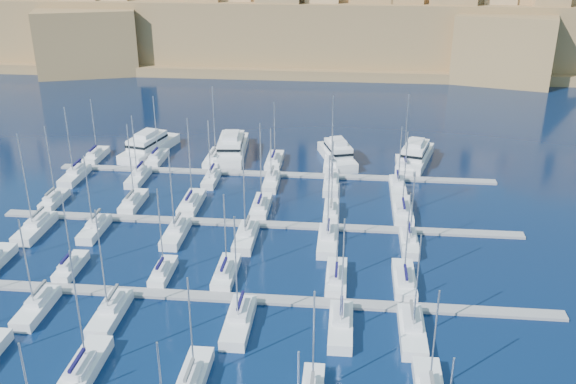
# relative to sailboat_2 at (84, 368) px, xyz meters

# --- Properties ---
(ground) EXTENTS (600.00, 600.00, 0.00)m
(ground) POSITION_rel_sailboat_2_xyz_m (13.23, 28.18, -0.76)
(ground) COLOR black
(ground) RESTS_ON ground
(pontoon_mid_near) EXTENTS (84.00, 2.00, 0.40)m
(pontoon_mid_near) POSITION_rel_sailboat_2_xyz_m (13.23, 16.18, -0.56)
(pontoon_mid_near) COLOR slate
(pontoon_mid_near) RESTS_ON ground
(pontoon_mid_far) EXTENTS (84.00, 2.00, 0.40)m
(pontoon_mid_far) POSITION_rel_sailboat_2_xyz_m (13.23, 38.18, -0.56)
(pontoon_mid_far) COLOR slate
(pontoon_mid_far) RESTS_ON ground
(pontoon_far) EXTENTS (84.00, 2.00, 0.40)m
(pontoon_far) POSITION_rel_sailboat_2_xyz_m (13.23, 60.18, -0.56)
(pontoon_far) COLOR slate
(pontoon_far) RESTS_ON ground
(sailboat_2) EXTENTS (2.96, 9.88, 15.10)m
(sailboat_2) POSITION_rel_sailboat_2_xyz_m (0.00, 0.00, 0.00)
(sailboat_2) COLOR silver
(sailboat_2) RESTS_ON ground
(sailboat_3) EXTENTS (2.70, 9.02, 12.95)m
(sailboat_3) POSITION_rel_sailboat_2_xyz_m (12.09, -0.42, -0.03)
(sailboat_3) COLOR silver
(sailboat_3) RESTS_ON ground
(sailboat_13) EXTENTS (2.34, 7.81, 11.86)m
(sailboat_13) POSITION_rel_sailboat_2_xyz_m (-10.45, 20.98, -0.04)
(sailboat_13) COLOR silver
(sailboat_13) RESTS_ON ground
(sailboat_14) EXTENTS (2.27, 7.58, 13.24)m
(sailboat_14) POSITION_rel_sailboat_2_xyz_m (2.78, 20.87, -0.03)
(sailboat_14) COLOR silver
(sailboat_14) RESTS_ON ground
(sailboat_15) EXTENTS (2.69, 8.97, 12.53)m
(sailboat_15) POSITION_rel_sailboat_2_xyz_m (11.46, 21.55, -0.03)
(sailboat_15) COLOR silver
(sailboat_15) RESTS_ON ground
(sailboat_16) EXTENTS (2.75, 9.18, 14.63)m
(sailboat_16) POSITION_rel_sailboat_2_xyz_m (26.57, 21.66, -0.01)
(sailboat_16) COLOR silver
(sailboat_16) RESTS_ON ground
(sailboat_17) EXTENTS (2.89, 9.63, 13.52)m
(sailboat_17) POSITION_rel_sailboat_2_xyz_m (35.67, 21.88, -0.01)
(sailboat_17) COLOR silver
(sailboat_17) RESTS_ON ground
(sailboat_19) EXTENTS (2.68, 8.95, 13.42)m
(sailboat_19) POSITION_rel_sailboat_2_xyz_m (-10.52, 10.82, -0.02)
(sailboat_19) COLOR silver
(sailboat_19) RESTS_ON ground
(sailboat_20) EXTENTS (2.85, 9.51, 15.25)m
(sailboat_20) POSITION_rel_sailboat_2_xyz_m (-0.93, 10.54, -0.00)
(sailboat_20) COLOR silver
(sailboat_20) RESTS_ON ground
(sailboat_21) EXTENTS (3.02, 10.06, 15.33)m
(sailboat_21) POSITION_rel_sailboat_2_xyz_m (15.18, 10.27, 0.00)
(sailboat_21) COLOR silver
(sailboat_21) RESTS_ON ground
(sailboat_22) EXTENTS (2.84, 9.47, 15.47)m
(sailboat_22) POSITION_rel_sailboat_2_xyz_m (27.44, 10.56, -0.00)
(sailboat_22) COLOR silver
(sailboat_22) RESTS_ON ground
(sailboat_23) EXTENTS (2.95, 9.84, 14.03)m
(sailboat_23) POSITION_rel_sailboat_2_xyz_m (35.83, 10.38, -0.01)
(sailboat_23) COLOR silver
(sailboat_23) RESTS_ON ground
(sailboat_24) EXTENTS (2.40, 8.02, 14.09)m
(sailboat_24) POSITION_rel_sailboat_2_xyz_m (-22.82, 43.08, -0.02)
(sailboat_24) COLOR silver
(sailboat_24) RESTS_ON ground
(sailboat_25) EXTENTS (2.68, 8.94, 14.73)m
(sailboat_25) POSITION_rel_sailboat_2_xyz_m (-8.89, 43.54, -0.01)
(sailboat_25) COLOR silver
(sailboat_25) RESTS_ON ground
(sailboat_26) EXTENTS (2.96, 9.88, 15.86)m
(sailboat_26) POSITION_rel_sailboat_2_xyz_m (1.18, 44.00, 0.01)
(sailboat_26) COLOR silver
(sailboat_26) RESTS_ON ground
(sailboat_27) EXTENTS (2.80, 9.33, 15.56)m
(sailboat_27) POSITION_rel_sailboat_2_xyz_m (13.21, 43.73, -0.00)
(sailboat_27) COLOR silver
(sailboat_27) RESTS_ON ground
(sailboat_28) EXTENTS (2.42, 8.06, 13.11)m
(sailboat_28) POSITION_rel_sailboat_2_xyz_m (25.09, 43.11, -0.03)
(sailboat_28) COLOR silver
(sailboat_28) RESTS_ON ground
(sailboat_29) EXTENTS (3.14, 10.47, 14.60)m
(sailboat_29) POSITION_rel_sailboat_2_xyz_m (36.85, 44.29, 0.00)
(sailboat_29) COLOR silver
(sailboat_29) RESTS_ON ground
(sailboat_30) EXTENTS (3.06, 10.21, 16.78)m
(sailboat_30) POSITION_rel_sailboat_2_xyz_m (-20.99, 32.20, 0.02)
(sailboat_30) COLOR silver
(sailboat_30) RESTS_ON ground
(sailboat_31) EXTENTS (2.63, 8.76, 13.35)m
(sailboat_31) POSITION_rel_sailboat_2_xyz_m (-11.63, 32.91, -0.02)
(sailboat_31) COLOR silver
(sailboat_31) RESTS_ON ground
(sailboat_32) EXTENTS (2.80, 9.35, 14.54)m
(sailboat_32) POSITION_rel_sailboat_2_xyz_m (1.46, 32.62, -0.01)
(sailboat_32) COLOR silver
(sailboat_32) RESTS_ON ground
(sailboat_33) EXTENTS (2.90, 9.66, 16.06)m
(sailboat_33) POSITION_rel_sailboat_2_xyz_m (12.47, 32.47, 0.01)
(sailboat_33) COLOR silver
(sailboat_33) RESTS_ON ground
(sailboat_34) EXTENTS (2.89, 9.64, 14.94)m
(sailboat_34) POSITION_rel_sailboat_2_xyz_m (24.93, 32.48, -0.00)
(sailboat_34) COLOR silver
(sailboat_34) RESTS_ON ground
(sailboat_35) EXTENTS (2.56, 8.53, 12.66)m
(sailboat_35) POSITION_rel_sailboat_2_xyz_m (37.13, 33.02, -0.03)
(sailboat_35) COLOR silver
(sailboat_35) RESTS_ON ground
(sailboat_36) EXTENTS (2.64, 8.81, 12.77)m
(sailboat_36) POSITION_rel_sailboat_2_xyz_m (-23.96, 65.48, -0.03)
(sailboat_36) COLOR silver
(sailboat_36) RESTS_ON ground
(sailboat_37) EXTENTS (2.65, 8.84, 13.70)m
(sailboat_37) POSITION_rel_sailboat_2_xyz_m (-11.11, 65.49, -0.02)
(sailboat_37) COLOR silver
(sailboat_37) RESTS_ON ground
(sailboat_38) EXTENTS (3.11, 10.38, 15.70)m
(sailboat_38) POSITION_rel_sailboat_2_xyz_m (0.65, 66.24, 0.01)
(sailboat_38) COLOR silver
(sailboat_38) RESTS_ON ground
(sailboat_39) EXTENTS (2.93, 9.77, 13.10)m
(sailboat_39) POSITION_rel_sailboat_2_xyz_m (12.82, 65.95, -0.02)
(sailboat_39) COLOR silver
(sailboat_39) RESTS_ON ground
(sailboat_40) EXTENTS (2.84, 9.47, 14.69)m
(sailboat_40) POSITION_rel_sailboat_2_xyz_m (24.26, 65.80, -0.01)
(sailboat_40) COLOR silver
(sailboat_40) RESTS_ON ground
(sailboat_41) EXTENTS (2.90, 9.65, 15.28)m
(sailboat_41) POSITION_rel_sailboat_2_xyz_m (38.53, 65.89, -0.00)
(sailboat_41) COLOR silver
(sailboat_41) RESTS_ON ground
(sailboat_42) EXTENTS (2.89, 9.64, 14.51)m
(sailboat_42) POSITION_rel_sailboat_2_xyz_m (-23.86, 54.48, -0.01)
(sailboat_42) COLOR silver
(sailboat_42) RESTS_ON ground
(sailboat_43) EXTENTS (2.67, 8.91, 13.15)m
(sailboat_43) POSITION_rel_sailboat_2_xyz_m (-11.62, 54.84, -0.02)
(sailboat_43) COLOR silver
(sailboat_43) RESTS_ON ground
(sailboat_44) EXTENTS (2.35, 7.83, 12.47)m
(sailboat_44) POSITION_rel_sailboat_2_xyz_m (2.22, 55.37, -0.04)
(sailboat_44) COLOR silver
(sailboat_44) RESTS_ON ground
(sailboat_45) EXTENTS (2.58, 8.60, 11.50)m
(sailboat_45) POSITION_rel_sailboat_2_xyz_m (13.61, 54.99, -0.04)
(sailboat_45) COLOR silver
(sailboat_45) RESTS_ON ground
(sailboat_46) EXTENTS (2.71, 9.03, 12.66)m
(sailboat_46) POSITION_rel_sailboat_2_xyz_m (24.64, 54.78, -0.03)
(sailboat_46) COLOR silver
(sailboat_46) RESTS_ON ground
(sailboat_47) EXTENTS (2.74, 9.12, 12.65)m
(sailboat_47) POSITION_rel_sailboat_2_xyz_m (36.66, 54.74, -0.03)
(sailboat_47) COLOR silver
(sailboat_47) RESTS_ON ground
(motor_yacht_a) EXTENTS (8.99, 17.85, 5.25)m
(motor_yacht_a) POSITION_rel_sailboat_2_xyz_m (-14.16, 69.91, 0.97)
(motor_yacht_a) COLOR silver
(motor_yacht_a) RESTS_ON ground
(motor_yacht_b) EXTENTS (6.97, 18.77, 5.25)m
(motor_yacht_b) POSITION_rel_sailboat_2_xyz_m (3.33, 70.51, 0.97)
(motor_yacht_b) COLOR silver
(motor_yacht_b) RESTS_ON ground
(motor_yacht_c) EXTENTS (8.69, 15.52, 5.25)m
(motor_yacht_c) POSITION_rel_sailboat_2_xyz_m (25.35, 68.83, 0.97)
(motor_yacht_c) COLOR silver
(motor_yacht_c) RESTS_ON ground
(motor_yacht_d) EXTENTS (8.90, 16.98, 5.25)m
(motor_yacht_d) POSITION_rel_sailboat_2_xyz_m (40.96, 69.51, 0.97)
(motor_yacht_d) COLOR silver
(motor_yacht_d) RESTS_ON ground
(fortified_city) EXTENTS (460.00, 108.95, 59.52)m
(fortified_city) POSITION_rel_sailboat_2_xyz_m (13.04, 183.44, 13.98)
(fortified_city) COLOR brown
(fortified_city) RESTS_ON ground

